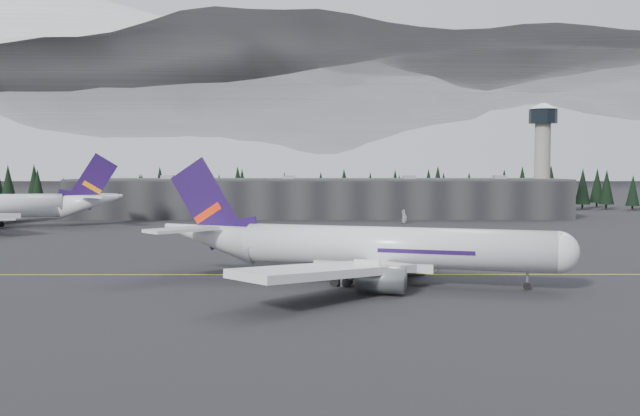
{
  "coord_description": "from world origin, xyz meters",
  "views": [
    {
      "loc": [
        -0.52,
        -110.76,
        16.65
      ],
      "look_at": [
        0.0,
        20.0,
        9.0
      ],
      "focal_mm": 40.0,
      "sensor_mm": 36.0,
      "label": 1
    }
  ],
  "objects_px": {
    "terminal": "(319,198)",
    "gse_vehicle_b": "(404,221)",
    "gse_vehicle_a": "(211,219)",
    "jet_main": "(358,247)",
    "control_tower": "(543,146)"
  },
  "relations": [
    {
      "from": "jet_main",
      "to": "gse_vehicle_a",
      "type": "bearing_deg",
      "value": 125.33
    },
    {
      "from": "terminal",
      "to": "control_tower",
      "type": "relative_size",
      "value": 4.24
    },
    {
      "from": "terminal",
      "to": "gse_vehicle_a",
      "type": "xyz_separation_m",
      "value": [
        -32.4,
        -22.48,
        -5.57
      ]
    },
    {
      "from": "terminal",
      "to": "gse_vehicle_b",
      "type": "xyz_separation_m",
      "value": [
        24.93,
        -28.8,
        -5.61
      ]
    },
    {
      "from": "terminal",
      "to": "gse_vehicle_b",
      "type": "bearing_deg",
      "value": -49.11
    },
    {
      "from": "jet_main",
      "to": "gse_vehicle_b",
      "type": "distance_m",
      "value": 107.03
    },
    {
      "from": "control_tower",
      "to": "gse_vehicle_b",
      "type": "bearing_deg",
      "value": -147.58
    },
    {
      "from": "gse_vehicle_a",
      "to": "gse_vehicle_b",
      "type": "relative_size",
      "value": 1.3
    },
    {
      "from": "control_tower",
      "to": "jet_main",
      "type": "bearing_deg",
      "value": -116.98
    },
    {
      "from": "gse_vehicle_a",
      "to": "gse_vehicle_b",
      "type": "xyz_separation_m",
      "value": [
        57.33,
        -6.32,
        -0.04
      ]
    },
    {
      "from": "terminal",
      "to": "control_tower",
      "type": "bearing_deg",
      "value": 2.29
    },
    {
      "from": "terminal",
      "to": "gse_vehicle_b",
      "type": "distance_m",
      "value": 38.5
    },
    {
      "from": "jet_main",
      "to": "terminal",
      "type": "bearing_deg",
      "value": 108.91
    },
    {
      "from": "terminal",
      "to": "jet_main",
      "type": "xyz_separation_m",
      "value": [
        5.31,
        -133.92,
        -1.21
      ]
    },
    {
      "from": "jet_main",
      "to": "gse_vehicle_b",
      "type": "relative_size",
      "value": 14.89
    }
  ]
}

